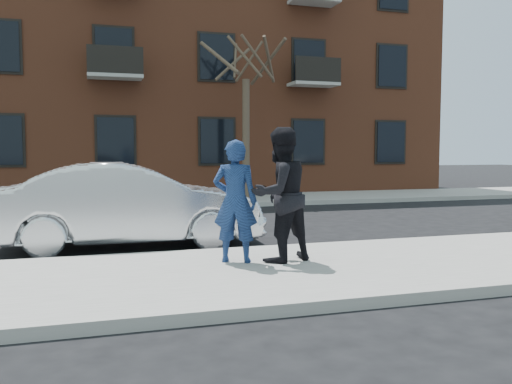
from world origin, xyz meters
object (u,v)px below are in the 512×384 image
object	(u,v)px
man_peacoat	(280,195)
street_tree	(246,45)
man_hoodie	(235,201)
silver_sedan	(130,205)

from	to	relation	value
man_peacoat	street_tree	bearing A→B (deg)	-122.42
street_tree	man_peacoat	world-z (taller)	street_tree
street_tree	man_peacoat	distance (m)	11.88
street_tree	man_hoodie	world-z (taller)	street_tree
man_peacoat	man_hoodie	bearing A→B (deg)	-31.04
silver_sedan	man_peacoat	xyz separation A→B (m)	(2.05, -2.73, 0.37)
silver_sedan	man_hoodie	world-z (taller)	man_hoodie
silver_sedan	man_hoodie	xyz separation A→B (m)	(1.38, -2.59, 0.28)
silver_sedan	man_hoodie	bearing A→B (deg)	-150.66
street_tree	man_peacoat	xyz separation A→B (m)	(-2.56, -10.75, -4.34)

